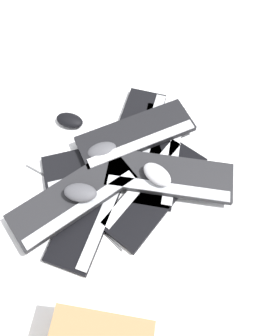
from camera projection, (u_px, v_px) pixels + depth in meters
The scene contains 14 objects.
ground_plane at pixel (120, 186), 1.18m from camera, with size 3.20×3.20×0.00m, color white.
keyboard_0 at pixel (159, 153), 1.23m from camera, with size 0.35×0.46×0.03m.
keyboard_1 at pixel (136, 136), 1.27m from camera, with size 0.37×0.45×0.03m.
keyboard_2 at pixel (104, 163), 1.21m from camera, with size 0.45×0.19×0.03m.
keyboard_3 at pixel (92, 207), 1.13m from camera, with size 0.39×0.44×0.03m.
keyboard_4 at pixel (155, 191), 1.15m from camera, with size 0.45×0.36×0.03m.
keyboard_5 at pixel (136, 134), 1.23m from camera, with size 0.45×0.19×0.03m.
keyboard_6 at pixel (73, 198), 1.11m from camera, with size 0.46×0.27×0.03m.
keyboard_7 at pixel (169, 176), 1.15m from camera, with size 0.46×0.34×0.03m.
mouse_0 at pixel (157, 174), 1.11m from camera, with size 0.11×0.07×0.04m, color #B7B7BC.
mouse_1 at pixel (102, 150), 1.19m from camera, with size 0.11×0.07×0.04m, color #4C4C51.
mouse_2 at pixel (70, 120), 1.29m from camera, with size 0.11×0.07×0.04m, color black.
mouse_3 at pixel (80, 193), 1.08m from camera, with size 0.11×0.07×0.04m, color #4C4C51.
cable_0 at pixel (72, 204), 1.14m from camera, with size 0.24×0.42×0.01m.
Camera 1 is at (-0.12, -0.49, 1.07)m, focal length 35.00 mm.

